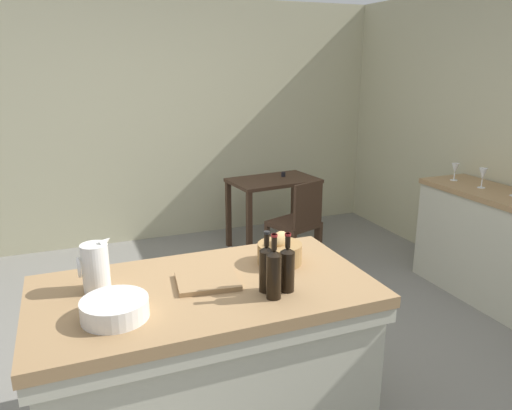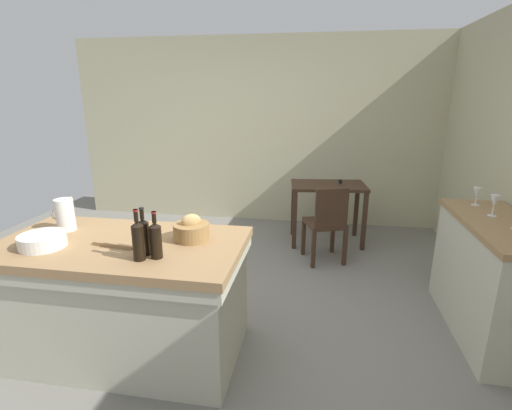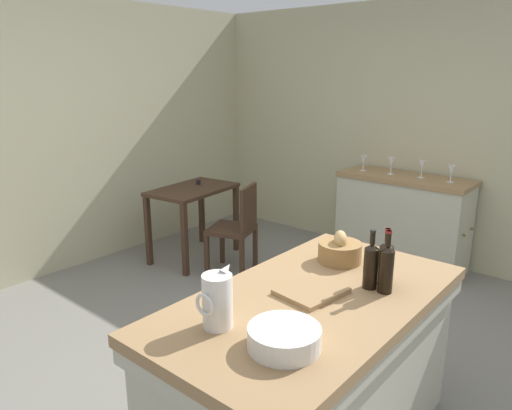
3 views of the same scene
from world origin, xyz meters
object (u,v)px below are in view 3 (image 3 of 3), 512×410
(wooden_chair, at_px, (237,227))
(wash_bowl, at_px, (284,338))
(writing_desk, at_px, (193,200))
(wine_bottle_amber, at_px, (371,265))
(cutting_board, at_px, (311,291))
(wine_bottle_green, at_px, (386,268))
(pitcher, at_px, (217,301))
(bread_basket, at_px, (340,251))
(wine_bottle_dark, at_px, (386,262))
(island_table, at_px, (310,368))
(wine_glass_far_left, at_px, (451,171))
(wine_glass_right, at_px, (363,160))
(side_cabinet, at_px, (402,221))
(wine_glass_left, at_px, (422,166))
(wine_glass_middle, at_px, (391,163))

(wooden_chair, relative_size, wash_bowl, 3.01)
(writing_desk, relative_size, wine_bottle_amber, 3.12)
(cutting_board, bearing_deg, wine_bottle_green, -47.31)
(pitcher, bearing_deg, wine_bottle_amber, -22.44)
(writing_desk, height_order, pitcher, pitcher)
(bread_basket, bearing_deg, wine_bottle_dark, -108.40)
(wash_bowl, bearing_deg, wine_bottle_green, -6.43)
(bread_basket, relative_size, cutting_board, 0.81)
(wine_bottle_amber, bearing_deg, writing_desk, 65.64)
(island_table, relative_size, cutting_board, 5.50)
(writing_desk, height_order, cutting_board, cutting_board)
(island_table, bearing_deg, bread_basket, 15.46)
(wash_bowl, xyz_separation_m, wine_bottle_green, (0.72, -0.08, 0.08))
(wine_bottle_dark, relative_size, wine_glass_far_left, 1.89)
(wash_bowl, relative_size, wine_bottle_amber, 0.95)
(pitcher, relative_size, wine_glass_right, 1.82)
(writing_desk, xyz_separation_m, cutting_board, (-1.42, -2.40, 0.24))
(island_table, height_order, wine_glass_far_left, wine_glass_far_left)
(side_cabinet, height_order, wine_glass_far_left, wine_glass_far_left)
(writing_desk, relative_size, wine_glass_left, 5.91)
(writing_desk, xyz_separation_m, wooden_chair, (-0.01, -0.62, -0.16))
(writing_desk, bearing_deg, wine_glass_far_left, -60.38)
(wine_bottle_green, bearing_deg, wine_glass_far_left, 11.89)
(island_table, bearing_deg, wine_bottle_green, -42.07)
(island_table, distance_m, wine_bottle_green, 0.64)
(wash_bowl, relative_size, wine_bottle_dark, 0.99)
(wine_glass_middle, bearing_deg, side_cabinet, -85.04)
(wash_bowl, height_order, wine_glass_left, wine_glass_left)
(writing_desk, bearing_deg, bread_basket, -112.88)
(wine_glass_far_left, bearing_deg, wine_glass_middle, 92.14)
(writing_desk, distance_m, wine_glass_left, 2.29)
(pitcher, distance_m, bread_basket, 0.97)
(wine_bottle_green, xyz_separation_m, wine_glass_middle, (2.38, 1.08, 0.05))
(writing_desk, bearing_deg, side_cabinet, -54.90)
(island_table, height_order, side_cabinet, side_cabinet)
(wooden_chair, bearing_deg, pitcher, -139.39)
(wine_glass_left, bearing_deg, wine_glass_far_left, -93.17)
(pitcher, bearing_deg, wine_glass_far_left, 1.96)
(wooden_chair, height_order, wine_glass_right, wine_glass_right)
(pitcher, height_order, wash_bowl, pitcher)
(wash_bowl, height_order, wine_glass_middle, wine_glass_middle)
(island_table, height_order, wooden_chair, wooden_chair)
(wine_bottle_dark, bearing_deg, wine_glass_left, 17.68)
(wine_glass_right, bearing_deg, wine_bottle_green, -149.69)
(wooden_chair, bearing_deg, writing_desk, 88.67)
(island_table, height_order, wine_glass_left, wine_glass_left)
(wash_bowl, xyz_separation_m, cutting_board, (0.47, 0.19, -0.03))
(wooden_chair, bearing_deg, island_table, -128.34)
(island_table, xyz_separation_m, wine_glass_left, (2.68, 0.54, 0.57))
(pitcher, distance_m, wine_glass_right, 3.28)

